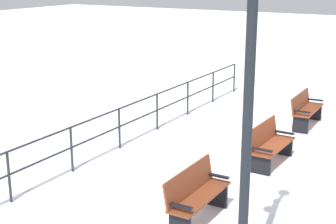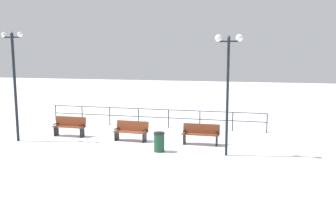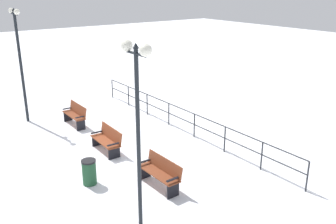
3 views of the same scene
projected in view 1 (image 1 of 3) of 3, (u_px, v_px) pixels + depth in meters
ground_plane at (272, 164)px, 11.31m from camera, size 80.00×80.00×0.00m
bench_nearest at (196, 194)px, 8.61m from camera, size 0.48×1.60×0.94m
bench_second at (269, 144)px, 11.24m from camera, size 0.60×1.59×0.90m
bench_third at (305, 109)px, 13.96m from camera, size 0.55×1.65×0.90m
lamppost_near at (250, 61)px, 5.66m from camera, size 0.23×1.06×4.94m
waterfront_railing at (139, 113)px, 12.86m from camera, size 0.05×12.12×1.00m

